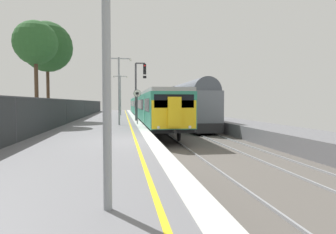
{
  "coord_description": "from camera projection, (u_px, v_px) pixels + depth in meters",
  "views": [
    {
      "loc": [
        -0.94,
        -13.46,
        1.73
      ],
      "look_at": [
        1.69,
        3.59,
        0.89
      ],
      "focal_mm": 31.78,
      "sensor_mm": 36.0,
      "label": 1
    }
  ],
  "objects": [
    {
      "name": "platform_lamp_far",
      "position": [
        120.0,
        92.0,
        41.0
      ],
      "size": [
        2.0,
        0.2,
        5.45
      ],
      "color": "#93999E",
      "rests_on": "ground"
    },
    {
      "name": "background_tree_left",
      "position": [
        47.0,
        48.0,
        28.36
      ],
      "size": [
        4.76,
        4.76,
        9.44
      ],
      "color": "#473323",
      "rests_on": "ground"
    },
    {
      "name": "freight_train_adjacent_track",
      "position": [
        163.0,
        103.0,
        52.29
      ],
      "size": [
        2.6,
        57.32,
        4.85
      ],
      "color": "#232326",
      "rests_on": "ground"
    },
    {
      "name": "speed_limit_sign",
      "position": [
        137.0,
        102.0,
        23.87
      ],
      "size": [
        0.59,
        0.08,
        2.76
      ],
      "color": "#59595B",
      "rests_on": "ground"
    },
    {
      "name": "signal_gantry",
      "position": [
        138.0,
        85.0,
        28.35
      ],
      "size": [
        1.1,
        0.24,
        5.53
      ],
      "color": "#47474C",
      "rests_on": "ground"
    },
    {
      "name": "platform_lamp_mid",
      "position": [
        119.0,
        85.0,
        22.83
      ],
      "size": [
        2.0,
        0.2,
        5.21
      ],
      "color": "#93999E",
      "rests_on": "ground"
    },
    {
      "name": "platform_back_fence",
      "position": [
        15.0,
        119.0,
        12.64
      ],
      "size": [
        0.07,
        99.0,
        2.01
      ],
      "color": "#282B2D",
      "rests_on": "ground"
    },
    {
      "name": "platform_lamp_near",
      "position": [
        106.0,
        26.0,
        4.67
      ],
      "size": [
        2.0,
        0.2,
        4.89
      ],
      "color": "#93999E",
      "rests_on": "ground"
    },
    {
      "name": "background_tree_centre",
      "position": [
        35.0,
        44.0,
        22.98
      ],
      "size": [
        3.36,
        3.36,
        8.06
      ],
      "color": "#473323",
      "rests_on": "ground"
    },
    {
      "name": "ground",
      "position": [
        200.0,
        152.0,
        13.95
      ],
      "size": [
        17.4,
        110.0,
        1.21
      ],
      "color": "slate"
    },
    {
      "name": "commuter_train_at_platform",
      "position": [
        146.0,
        106.0,
        38.13
      ],
      "size": [
        2.83,
        42.15,
        3.81
      ],
      "color": "#2D846B",
      "rests_on": "ground"
    }
  ]
}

